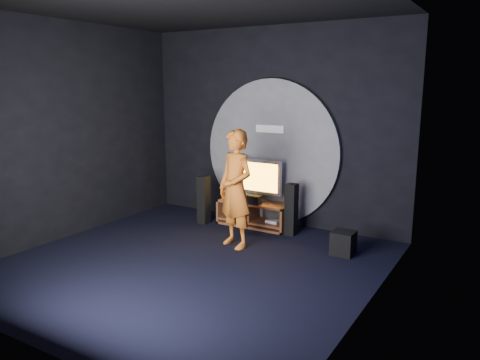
% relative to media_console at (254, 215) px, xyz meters
% --- Properties ---
extents(floor, '(5.00, 5.00, 0.00)m').
position_rel_media_console_xyz_m(floor, '(0.12, -2.05, -0.20)').
color(floor, black).
rests_on(floor, ground).
extents(back_wall, '(5.00, 0.04, 3.50)m').
position_rel_media_console_xyz_m(back_wall, '(0.12, 0.45, 1.55)').
color(back_wall, black).
rests_on(back_wall, ground).
extents(front_wall, '(5.00, 0.04, 3.50)m').
position_rel_media_console_xyz_m(front_wall, '(0.12, -4.55, 1.55)').
color(front_wall, black).
rests_on(front_wall, ground).
extents(left_wall, '(0.04, 5.00, 3.50)m').
position_rel_media_console_xyz_m(left_wall, '(-2.38, -2.05, 1.55)').
color(left_wall, black).
rests_on(left_wall, ground).
extents(right_wall, '(0.04, 5.00, 3.50)m').
position_rel_media_console_xyz_m(right_wall, '(2.62, -2.05, 1.55)').
color(right_wall, black).
rests_on(right_wall, ground).
extents(ceiling, '(5.00, 5.00, 0.01)m').
position_rel_media_console_xyz_m(ceiling, '(0.12, -2.05, 3.31)').
color(ceiling, black).
rests_on(ceiling, back_wall).
extents(wall_disc_panel, '(2.60, 0.11, 2.60)m').
position_rel_media_console_xyz_m(wall_disc_panel, '(0.12, 0.39, 1.11)').
color(wall_disc_panel, '#515156').
rests_on(wall_disc_panel, ground).
extents(media_console, '(1.32, 0.45, 0.45)m').
position_rel_media_console_xyz_m(media_console, '(0.00, 0.00, 0.00)').
color(media_console, brown).
rests_on(media_console, ground).
extents(tv, '(0.99, 0.22, 0.75)m').
position_rel_media_console_xyz_m(tv, '(-0.01, 0.07, 0.67)').
color(tv, silver).
rests_on(tv, media_console).
extents(center_speaker, '(0.40, 0.15, 0.15)m').
position_rel_media_console_xyz_m(center_speaker, '(-0.01, -0.14, 0.33)').
color(center_speaker, black).
rests_on(center_speaker, media_console).
extents(remote, '(0.18, 0.05, 0.02)m').
position_rel_media_console_xyz_m(remote, '(-0.45, -0.12, 0.27)').
color(remote, black).
rests_on(remote, media_console).
extents(tower_speaker_left, '(0.18, 0.19, 0.88)m').
position_rel_media_console_xyz_m(tower_speaker_left, '(-0.88, -0.31, 0.24)').
color(tower_speaker_left, black).
rests_on(tower_speaker_left, ground).
extents(tower_speaker_right, '(0.18, 0.19, 0.88)m').
position_rel_media_console_xyz_m(tower_speaker_right, '(0.77, -0.10, 0.24)').
color(tower_speaker_right, black).
rests_on(tower_speaker_right, ground).
extents(subwoofer, '(0.32, 0.32, 0.35)m').
position_rel_media_console_xyz_m(subwoofer, '(1.84, -0.56, -0.02)').
color(subwoofer, black).
rests_on(subwoofer, ground).
extents(player, '(0.78, 0.64, 1.84)m').
position_rel_media_console_xyz_m(player, '(0.27, -1.07, 0.72)').
color(player, '#C6601B').
rests_on(player, ground).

